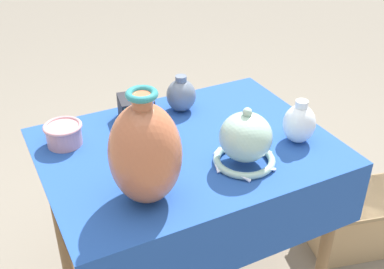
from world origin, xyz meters
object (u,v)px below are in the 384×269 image
Objects in this scene: vase_tall_bulbous at (145,153)px; jar_round_slate at (181,95)px; mosaic_tile_box at (136,109)px; wooden_crate at (359,218)px; jar_round_cobalt at (148,128)px; vase_dome_bell at (245,141)px; jar_round_porcelain at (299,123)px; cup_wide_rose at (64,134)px.

jar_round_slate is (0.30, 0.41, -0.09)m from vase_tall_bulbous.
wooden_crate is (0.87, -0.31, -0.60)m from mosaic_tile_box.
vase_tall_bulbous reaches higher than jar_round_cobalt.
vase_dome_bell is 1.37× the size of jar_round_porcelain.
jar_round_porcelain is (0.22, 0.03, -0.01)m from vase_dome_bell.
vase_dome_bell reaches higher than wooden_crate.
cup_wide_rose is (-0.46, 0.35, -0.04)m from vase_dome_bell.
jar_round_cobalt reaches higher than jar_round_porcelain.
mosaic_tile_box is at bearing 116.33° from vase_dome_bell.
cup_wide_rose is at bearing -179.09° from wooden_crate.
jar_round_slate is at bearing 42.21° from jar_round_cobalt.
jar_round_slate is 0.27m from jar_round_cobalt.
jar_round_cobalt reaches higher than wooden_crate.
vase_dome_bell is 1.18× the size of jar_round_cobalt.
vase_tall_bulbous is 2.42× the size of jar_round_slate.
mosaic_tile_box is 0.17m from jar_round_slate.
jar_round_cobalt reaches higher than mosaic_tile_box.
vase_tall_bulbous is at bearing -113.06° from jar_round_cobalt.
vase_dome_bell is 0.44m from mosaic_tile_box.
vase_tall_bulbous is 2.22× the size of jar_round_porcelain.
mosaic_tile_box is 0.20m from jar_round_cobalt.
jar_round_porcelain is 0.77m from wooden_crate.
mosaic_tile_box is 0.88× the size of jar_round_porcelain.
wooden_crate is at bearing 7.25° from jar_round_porcelain.
jar_round_cobalt is at bearing -90.54° from mosaic_tile_box.
mosaic_tile_box is (0.13, 0.42, -0.10)m from vase_tall_bulbous.
vase_dome_bell reaches higher than jar_round_cobalt.
jar_round_porcelain is (0.54, 0.05, -0.08)m from vase_tall_bulbous.
vase_tall_bulbous is 0.45m from mosaic_tile_box.
jar_round_cobalt is (-0.23, 0.20, -0.00)m from vase_dome_bell.
wooden_crate is at bearing -7.40° from jar_round_cobalt.
jar_round_cobalt is 0.48m from jar_round_porcelain.
vase_dome_bell is at bearing -54.29° from mosaic_tile_box.
cup_wide_rose is (-0.13, 0.37, -0.11)m from vase_tall_bulbous.
mosaic_tile_box reaches higher than wooden_crate.
wooden_crate is at bearing -13.10° from cup_wide_rose.
wooden_crate is (0.67, 0.09, -0.64)m from vase_dome_bell.
vase_tall_bulbous is 0.33m from vase_dome_bell.
wooden_crate is (1.00, 0.11, -0.71)m from vase_tall_bulbous.
vase_tall_bulbous reaches higher than vase_dome_bell.
jar_round_slate is at bearing 53.91° from vase_tall_bulbous.
vase_dome_bell is 0.22m from jar_round_porcelain.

